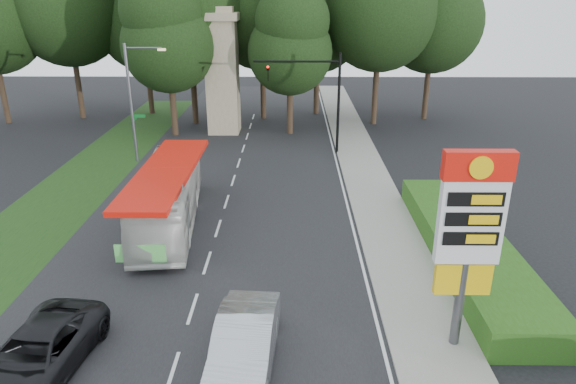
{
  "coord_description": "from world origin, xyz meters",
  "views": [
    {
      "loc": [
        3.75,
        -12.3,
        11.17
      ],
      "look_at": [
        3.53,
        10.49,
        2.2
      ],
      "focal_mm": 32.0,
      "sensor_mm": 36.0,
      "label": 1
    }
  ],
  "objects_px": {
    "transit_bus": "(168,197)",
    "sedan_silver": "(244,345)",
    "streetlight_signs": "(134,98)",
    "suv_charcoal": "(37,354)",
    "gas_station_pylon": "(470,226)",
    "traffic_signal_mast": "(320,89)",
    "monument": "(222,71)"
  },
  "relations": [
    {
      "from": "transit_bus",
      "to": "suv_charcoal",
      "type": "height_order",
      "value": "transit_bus"
    },
    {
      "from": "transit_bus",
      "to": "sedan_silver",
      "type": "bearing_deg",
      "value": -72.21
    },
    {
      "from": "transit_bus",
      "to": "gas_station_pylon",
      "type": "bearing_deg",
      "value": -45.39
    },
    {
      "from": "traffic_signal_mast",
      "to": "monument",
      "type": "distance_m",
      "value": 9.76
    },
    {
      "from": "streetlight_signs",
      "to": "monument",
      "type": "xyz_separation_m",
      "value": [
        4.99,
        7.99,
        0.67
      ]
    },
    {
      "from": "traffic_signal_mast",
      "to": "sedan_silver",
      "type": "distance_m",
      "value": 23.75
    },
    {
      "from": "streetlight_signs",
      "to": "transit_bus",
      "type": "height_order",
      "value": "streetlight_signs"
    },
    {
      "from": "gas_station_pylon",
      "to": "suv_charcoal",
      "type": "relative_size",
      "value": 1.26
    },
    {
      "from": "streetlight_signs",
      "to": "monument",
      "type": "distance_m",
      "value": 9.44
    },
    {
      "from": "monument",
      "to": "transit_bus",
      "type": "height_order",
      "value": "monument"
    },
    {
      "from": "streetlight_signs",
      "to": "transit_bus",
      "type": "xyz_separation_m",
      "value": [
        4.46,
        -10.41,
        -2.96
      ]
    },
    {
      "from": "streetlight_signs",
      "to": "suv_charcoal",
      "type": "relative_size",
      "value": 1.47
    },
    {
      "from": "monument",
      "to": "transit_bus",
      "type": "relative_size",
      "value": 0.94
    },
    {
      "from": "gas_station_pylon",
      "to": "monument",
      "type": "xyz_separation_m",
      "value": [
        -11.2,
        28.01,
        0.66
      ]
    },
    {
      "from": "transit_bus",
      "to": "sedan_silver",
      "type": "height_order",
      "value": "transit_bus"
    },
    {
      "from": "monument",
      "to": "traffic_signal_mast",
      "type": "bearing_deg",
      "value": -38.0
    },
    {
      "from": "transit_bus",
      "to": "sedan_silver",
      "type": "relative_size",
      "value": 2.04
    },
    {
      "from": "traffic_signal_mast",
      "to": "transit_bus",
      "type": "relative_size",
      "value": 0.68
    },
    {
      "from": "gas_station_pylon",
      "to": "traffic_signal_mast",
      "type": "bearing_deg",
      "value": 99.09
    },
    {
      "from": "suv_charcoal",
      "to": "monument",
      "type": "bearing_deg",
      "value": 92.52
    },
    {
      "from": "traffic_signal_mast",
      "to": "streetlight_signs",
      "type": "relative_size",
      "value": 0.9
    },
    {
      "from": "sedan_silver",
      "to": "suv_charcoal",
      "type": "distance_m",
      "value": 6.36
    },
    {
      "from": "streetlight_signs",
      "to": "transit_bus",
      "type": "distance_m",
      "value": 11.71
    },
    {
      "from": "streetlight_signs",
      "to": "suv_charcoal",
      "type": "xyz_separation_m",
      "value": [
        2.89,
        -21.54,
        -3.69
      ]
    },
    {
      "from": "sedan_silver",
      "to": "suv_charcoal",
      "type": "xyz_separation_m",
      "value": [
        -6.35,
        -0.34,
        -0.1
      ]
    },
    {
      "from": "gas_station_pylon",
      "to": "suv_charcoal",
      "type": "bearing_deg",
      "value": -173.44
    },
    {
      "from": "gas_station_pylon",
      "to": "sedan_silver",
      "type": "relative_size",
      "value": 1.31
    },
    {
      "from": "gas_station_pylon",
      "to": "transit_bus",
      "type": "bearing_deg",
      "value": 140.69
    },
    {
      "from": "monument",
      "to": "suv_charcoal",
      "type": "xyz_separation_m",
      "value": [
        -2.1,
        -29.54,
        -4.35
      ]
    },
    {
      "from": "transit_bus",
      "to": "suv_charcoal",
      "type": "distance_m",
      "value": 11.26
    },
    {
      "from": "gas_station_pylon",
      "to": "sedan_silver",
      "type": "height_order",
      "value": "gas_station_pylon"
    },
    {
      "from": "sedan_silver",
      "to": "traffic_signal_mast",
      "type": "bearing_deg",
      "value": 85.2
    }
  ]
}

